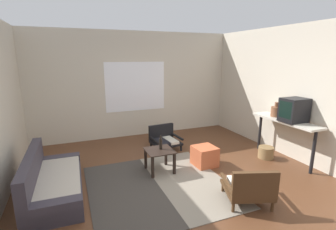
# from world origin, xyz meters

# --- Properties ---
(ground_plane) EXTENTS (7.80, 7.80, 0.00)m
(ground_plane) POSITION_xyz_m (0.00, 0.00, 0.00)
(ground_plane) COLOR #56331E
(far_wall_with_window) EXTENTS (5.60, 0.13, 2.70)m
(far_wall_with_window) POSITION_xyz_m (0.00, 3.06, 1.35)
(far_wall_with_window) COLOR beige
(far_wall_with_window) RESTS_ON ground
(side_wall_right) EXTENTS (0.12, 6.60, 2.70)m
(side_wall_right) POSITION_xyz_m (2.66, 0.30, 1.35)
(side_wall_right) COLOR beige
(side_wall_right) RESTS_ON ground
(area_rug) EXTENTS (2.22, 2.28, 0.01)m
(area_rug) POSITION_xyz_m (-0.38, 0.22, 0.01)
(area_rug) COLOR #38332D
(area_rug) RESTS_ON ground
(couch) EXTENTS (0.79, 1.76, 0.67)m
(couch) POSITION_xyz_m (-1.99, 0.59, 0.20)
(couch) COLOR #38333D
(couch) RESTS_ON ground
(coffee_table) EXTENTS (0.49, 0.50, 0.42)m
(coffee_table) POSITION_xyz_m (-0.18, 0.71, 0.32)
(coffee_table) COLOR black
(coffee_table) RESTS_ON ground
(armchair_by_window) EXTENTS (0.66, 0.61, 0.53)m
(armchair_by_window) POSITION_xyz_m (0.33, 1.79, 0.23)
(armchair_by_window) COLOR black
(armchair_by_window) RESTS_ON ground
(armchair_striped_foreground) EXTENTS (0.80, 0.79, 0.60)m
(armchair_striped_foreground) POSITION_xyz_m (0.64, -0.75, 0.27)
(armchair_striped_foreground) COLOR #472D19
(armchair_striped_foreground) RESTS_ON ground
(ottoman_orange) EXTENTS (0.44, 0.44, 0.38)m
(ottoman_orange) POSITION_xyz_m (0.72, 0.63, 0.19)
(ottoman_orange) COLOR #BC5633
(ottoman_orange) RESTS_ON ground
(console_shelf) EXTENTS (0.40, 1.47, 0.85)m
(console_shelf) POSITION_xyz_m (2.34, 0.28, 0.75)
(console_shelf) COLOR beige
(console_shelf) RESTS_ON ground
(crt_television) EXTENTS (0.46, 0.37, 0.46)m
(crt_television) POSITION_xyz_m (2.34, 0.11, 1.08)
(crt_television) COLOR black
(crt_television) RESTS_ON console_shelf
(clay_vase) EXTENTS (0.20, 0.20, 0.30)m
(clay_vase) POSITION_xyz_m (2.34, 0.55, 0.97)
(clay_vase) COLOR brown
(clay_vase) RESTS_ON console_shelf
(glass_bottle) EXTENTS (0.06, 0.06, 0.26)m
(glass_bottle) POSITION_xyz_m (-0.15, 0.75, 0.53)
(glass_bottle) COLOR black
(glass_bottle) RESTS_ON coffee_table
(wicker_basket) EXTENTS (0.31, 0.31, 0.24)m
(wicker_basket) POSITION_xyz_m (2.09, 0.47, 0.12)
(wicker_basket) COLOR olive
(wicker_basket) RESTS_ON ground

